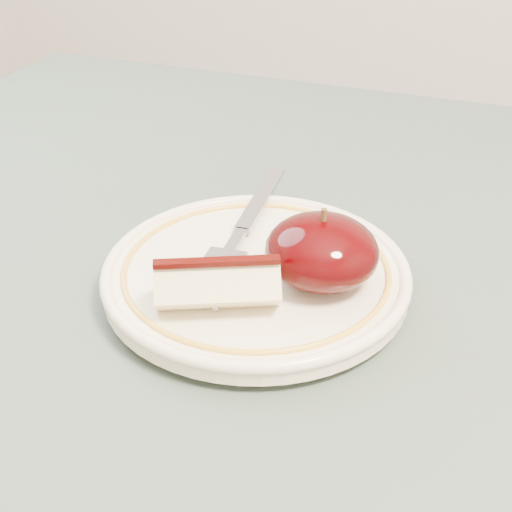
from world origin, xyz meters
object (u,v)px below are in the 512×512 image
(table, at_px, (243,394))
(plate, at_px, (256,273))
(fork, at_px, (241,231))
(apple_half, at_px, (322,251))

(table, xyz_separation_m, plate, (0.01, 0.01, 0.10))
(plate, distance_m, fork, 0.04)
(plate, relative_size, apple_half, 2.83)
(fork, bearing_deg, table, -163.27)
(plate, bearing_deg, table, -112.72)
(fork, bearing_deg, plate, -149.54)
(table, relative_size, fork, 4.45)
(apple_half, distance_m, fork, 0.08)
(apple_half, bearing_deg, table, -164.58)
(table, height_order, plate, plate)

